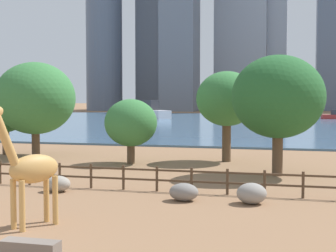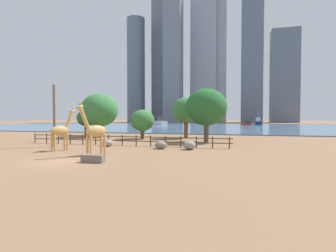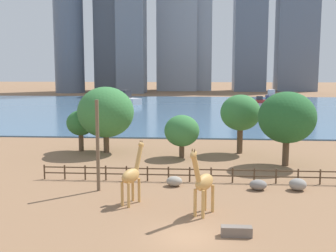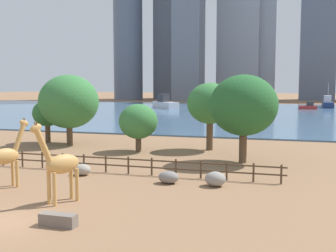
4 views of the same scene
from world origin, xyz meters
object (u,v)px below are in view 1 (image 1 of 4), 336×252
(tree_left_large, at_px, (5,115))
(boat_ferry, at_px, (333,116))
(giraffe_companion, at_px, (30,169))
(boulder_by_pole, at_px, (184,192))
(tree_right_small, at_px, (278,97))
(tree_left_small, at_px, (35,98))
(tree_center_broad, at_px, (131,123))
(tree_right_tall, at_px, (227,99))
(boulder_small, at_px, (58,184))
(boulder_near_fence, at_px, (252,193))
(feeding_trough, at_px, (30,250))
(boat_sailboat, at_px, (153,112))

(tree_left_large, relative_size, boat_ferry, 1.08)
(tree_left_large, bearing_deg, giraffe_companion, -56.07)
(tree_left_large, bearing_deg, boulder_by_pole, -38.53)
(tree_left_large, height_order, boat_ferry, tree_left_large)
(tree_right_small, bearing_deg, giraffe_companion, -119.19)
(tree_left_small, bearing_deg, tree_center_broad, -13.74)
(giraffe_companion, relative_size, boulder_by_pole, 3.43)
(tree_right_tall, relative_size, tree_left_small, 0.89)
(boulder_by_pole, distance_m, boulder_small, 6.83)
(boulder_near_fence, height_order, tree_right_small, tree_right_small)
(tree_center_broad, bearing_deg, boulder_small, -90.85)
(boat_ferry, bearing_deg, boulder_small, 65.75)
(tree_left_small, xyz_separation_m, boat_ferry, (27.18, 70.82, -3.88))
(giraffe_companion, height_order, boulder_near_fence, giraffe_companion)
(giraffe_companion, height_order, tree_left_large, tree_left_large)
(tree_right_tall, bearing_deg, boulder_near_fence, -77.68)
(feeding_trough, xyz_separation_m, tree_right_tall, (2.51, 24.53, 4.37))
(boulder_by_pole, xyz_separation_m, tree_left_large, (-18.67, 14.86, 2.89))
(giraffe_companion, distance_m, boulder_near_fence, 10.08)
(boat_sailboat, bearing_deg, tree_center_broad, -32.54)
(giraffe_companion, distance_m, tree_left_small, 23.23)
(boulder_by_pole, xyz_separation_m, boat_ferry, (11.70, 84.95, 0.42))
(tree_center_broad, bearing_deg, tree_left_large, 166.46)
(tree_left_small, relative_size, boat_sailboat, 0.92)
(tree_right_tall, height_order, boat_ferry, tree_right_tall)
(boulder_by_pole, height_order, feeding_trough, boulder_by_pole)
(tree_center_broad, xyz_separation_m, tree_left_small, (-8.85, 2.16, 1.76))
(boulder_by_pole, relative_size, boat_ferry, 0.31)
(boat_ferry, bearing_deg, tree_left_small, 57.13)
(boulder_near_fence, xyz_separation_m, tree_left_large, (-21.82, 14.74, 2.82))
(tree_right_small, height_order, boat_ferry, tree_right_small)
(feeding_trough, height_order, boat_ferry, boat_ferry)
(tree_left_small, bearing_deg, giraffe_companion, -61.61)
(giraffe_companion, xyz_separation_m, tree_left_small, (-10.98, 20.32, 2.49))
(boat_ferry, bearing_deg, tree_center_broad, 64.02)
(giraffe_companion, height_order, boat_sailboat, giraffe_companion)
(giraffe_companion, distance_m, tree_right_small, 17.49)
(boulder_small, bearing_deg, boulder_near_fence, -2.90)
(boulder_small, bearing_deg, tree_right_tall, 64.68)
(tree_center_broad, xyz_separation_m, boat_ferry, (18.33, 72.98, -2.12))
(boulder_by_pole, bearing_deg, tree_right_small, 66.15)
(tree_left_large, distance_m, boat_ferry, 76.42)
(tree_left_large, distance_m, tree_right_tall, 18.65)
(tree_right_tall, distance_m, boat_ferry, 71.16)
(boulder_small, distance_m, tree_right_small, 14.27)
(tree_left_large, bearing_deg, boulder_near_fence, -34.04)
(feeding_trough, height_order, boat_sailboat, boat_sailboat)
(tree_left_large, xyz_separation_m, tree_left_small, (3.19, -0.74, 1.41))
(feeding_trough, xyz_separation_m, boat_ferry, (14.28, 94.61, 0.54))
(feeding_trough, bearing_deg, boat_sailboat, 103.70)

